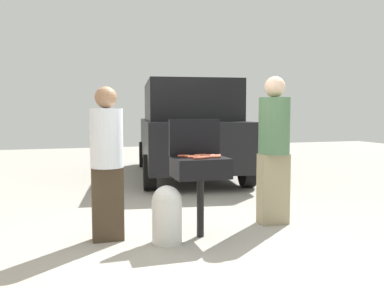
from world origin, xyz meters
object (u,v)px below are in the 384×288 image
at_px(bbq_grill, 200,170).
at_px(hot_dog_10, 215,156).
at_px(hot_dog_4, 203,156).
at_px(hot_dog_5, 214,157).
at_px(hot_dog_3, 184,156).
at_px(hot_dog_8, 203,158).
at_px(hot_dog_1, 193,157).
at_px(person_left, 107,158).
at_px(hot_dog_0, 215,156).
at_px(parked_minivan, 188,129).
at_px(hot_dog_9, 200,155).
at_px(hot_dog_7, 199,158).
at_px(hot_dog_6, 190,156).
at_px(propane_tank, 167,213).
at_px(hot_dog_2, 209,155).
at_px(person_right, 274,145).

bearing_deg(bbq_grill, hot_dog_10, 14.77).
xyz_separation_m(hot_dog_4, hot_dog_5, (0.10, -0.10, 0.00)).
distance_m(hot_dog_3, hot_dog_10, 0.36).
bearing_deg(hot_dog_8, hot_dog_1, 133.49).
bearing_deg(person_left, hot_dog_5, -6.19).
bearing_deg(hot_dog_8, hot_dog_5, 10.23).
distance_m(hot_dog_4, hot_dog_5, 0.14).
bearing_deg(hot_dog_0, hot_dog_8, -154.99).
height_order(person_left, parked_minivan, parked_minivan).
xyz_separation_m(bbq_grill, hot_dog_9, (0.04, 0.14, 0.15)).
height_order(hot_dog_4, hot_dog_7, same).
bearing_deg(hot_dog_6, hot_dog_10, -2.08).
height_order(hot_dog_0, parked_minivan, parked_minivan).
distance_m(hot_dog_0, person_left, 1.18).
bearing_deg(person_left, hot_dog_3, 2.32).
xyz_separation_m(hot_dog_4, person_left, (-1.03, 0.15, 0.00)).
relative_size(hot_dog_0, propane_tank, 0.21).
height_order(hot_dog_2, person_left, person_left).
bearing_deg(hot_dog_0, hot_dog_4, 161.09).
bearing_deg(hot_dog_4, hot_dog_5, -43.91).
relative_size(hot_dog_7, propane_tank, 0.21).
height_order(hot_dog_0, hot_dog_1, same).
xyz_separation_m(hot_dog_5, hot_dog_6, (-0.24, 0.14, 0.00)).
xyz_separation_m(hot_dog_0, hot_dog_4, (-0.13, 0.05, 0.00)).
height_order(hot_dog_2, parked_minivan, parked_minivan).
distance_m(hot_dog_1, hot_dog_10, 0.28).
distance_m(hot_dog_1, hot_dog_3, 0.15).
height_order(hot_dog_0, hot_dog_10, same).
distance_m(hot_dog_2, hot_dog_5, 0.16).
relative_size(hot_dog_4, hot_dog_9, 1.00).
relative_size(hot_dog_3, hot_dog_10, 1.00).
bearing_deg(hot_dog_4, hot_dog_1, -161.53).
relative_size(hot_dog_4, propane_tank, 0.21).
distance_m(hot_dog_2, hot_dog_6, 0.23).
bearing_deg(person_left, hot_dog_8, -9.32).
distance_m(hot_dog_9, person_right, 1.00).
distance_m(hot_dog_1, parked_minivan, 4.32).
relative_size(hot_dog_2, hot_dog_9, 1.00).
bearing_deg(parked_minivan, hot_dog_6, 82.09).
distance_m(hot_dog_4, hot_dog_8, 0.13).
relative_size(hot_dog_6, hot_dog_10, 1.00).
relative_size(hot_dog_2, parked_minivan, 0.03).
bearing_deg(hot_dog_6, hot_dog_8, -59.08).
height_order(bbq_grill, hot_dog_5, hot_dog_5).
bearing_deg(hot_dog_4, hot_dog_6, 165.00).
height_order(bbq_grill, hot_dog_10, hot_dog_10).
height_order(hot_dog_9, hot_dog_10, same).
bearing_deg(hot_dog_6, hot_dog_5, -29.58).
bearing_deg(person_right, hot_dog_8, 26.31).
bearing_deg(hot_dog_8, hot_dog_3, 125.17).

